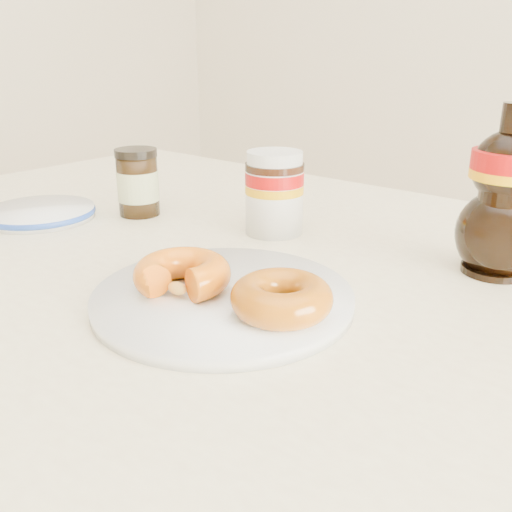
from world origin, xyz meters
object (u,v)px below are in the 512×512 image
Objects in this scene: blue_rim_saucer at (40,213)px; dining_table at (259,340)px; plate at (223,297)px; nutella_jar at (274,190)px; donut_bitten at (182,274)px; syrup_bottle at (506,192)px; donut_whole at (282,298)px; dark_jar at (138,183)px.

dining_table is at bearing 6.08° from blue_rim_saucer.
plate is 0.40m from blue_rim_saucer.
plate is 2.33× the size of nutella_jar.
nutella_jar is (-0.07, 0.23, 0.03)m from donut_bitten.
plate is 2.67× the size of donut_bitten.
nutella_jar is at bearing 28.81° from blue_rim_saucer.
syrup_bottle is 1.17× the size of blue_rim_saucer.
syrup_bottle reaches higher than donut_bitten.
donut_bitten reaches higher than plate.
syrup_bottle is (0.10, 0.25, 0.06)m from donut_whole.
blue_rim_saucer reaches higher than plate.
syrup_bottle is 1.88× the size of dark_jar.
dining_table is at bearing -58.16° from nutella_jar.
donut_whole is at bearing -5.60° from blue_rim_saucer.
nutella_jar is (-0.17, 0.21, 0.03)m from donut_whole.
nutella_jar is 0.35m from blue_rim_saucer.
nutella_jar reaches higher than dining_table.
dark_jar reaches higher than dining_table.
donut_bitten is at bearing -95.78° from dining_table.
plate is at bearing -26.02° from dark_jar.
blue_rim_saucer is (-0.38, -0.04, 0.09)m from dining_table.
blue_rim_saucer reaches higher than dining_table.
donut_whole is 0.47m from blue_rim_saucer.
dining_table is 0.15m from donut_bitten.
dining_table is 0.17m from donut_whole.
donut_whole is at bearing -2.24° from plate.
blue_rim_saucer is (-0.57, -0.21, -0.08)m from syrup_bottle.
plate is at bearing -74.85° from dining_table.
nutella_jar reaches higher than donut_bitten.
plate is 0.08m from donut_whole.
syrup_bottle is (0.21, 0.27, 0.06)m from donut_bitten.
syrup_bottle reaches higher than blue_rim_saucer.
donut_whole is at bearing -50.65° from nutella_jar.
plate is 0.05m from donut_bitten.
nutella_jar is at bearing 128.67° from donut_bitten.
plate is 2.61× the size of dark_jar.
dark_jar is 0.62× the size of blue_rim_saucer.
dark_jar is 0.15m from blue_rim_saucer.
syrup_bottle reaches higher than plate.
blue_rim_saucer is at bearing -151.19° from nutella_jar.
donut_whole is 0.84× the size of nutella_jar.
dark_jar reaches higher than plate.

